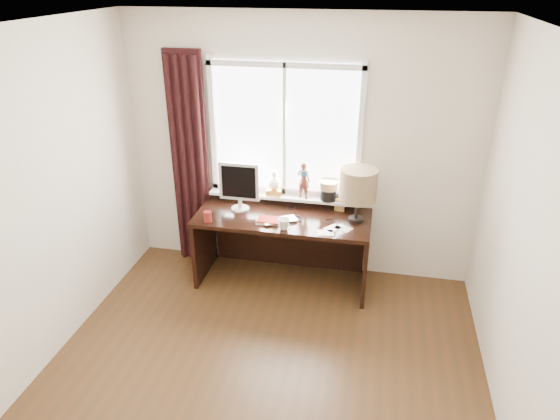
% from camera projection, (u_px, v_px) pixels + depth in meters
% --- Properties ---
extents(floor, '(3.50, 4.00, 0.00)m').
position_uv_depth(floor, '(253.00, 403.00, 3.72)').
color(floor, '#4E2E16').
rests_on(floor, ground).
extents(ceiling, '(3.50, 4.00, 0.00)m').
position_uv_depth(ceiling, '(241.00, 36.00, 2.58)').
color(ceiling, white).
rests_on(ceiling, wall_back).
extents(wall_back, '(3.50, 0.00, 2.60)m').
position_uv_depth(wall_back, '(300.00, 151.00, 4.91)').
color(wall_back, beige).
rests_on(wall_back, ground).
extents(wall_left, '(0.00, 4.00, 2.60)m').
position_uv_depth(wall_left, '(5.00, 226.00, 3.47)').
color(wall_left, beige).
rests_on(wall_left, ground).
extents(wall_right, '(0.00, 4.00, 2.60)m').
position_uv_depth(wall_right, '(546.00, 284.00, 2.83)').
color(wall_right, beige).
rests_on(wall_right, ground).
extents(laptop, '(0.39, 0.34, 0.03)m').
position_uv_depth(laptop, '(280.00, 221.00, 4.73)').
color(laptop, silver).
rests_on(laptop, desk).
extents(mug, '(0.15, 0.15, 0.11)m').
position_uv_depth(mug, '(284.00, 224.00, 4.58)').
color(mug, white).
rests_on(mug, desk).
extents(red_cup, '(0.08, 0.08, 0.10)m').
position_uv_depth(red_cup, '(208.00, 216.00, 4.72)').
color(red_cup, maroon).
rests_on(red_cup, desk).
extents(window, '(1.52, 0.22, 1.40)m').
position_uv_depth(window, '(285.00, 151.00, 4.89)').
color(window, white).
rests_on(window, ground).
extents(curtain, '(0.38, 0.09, 2.25)m').
position_uv_depth(curtain, '(190.00, 163.00, 5.12)').
color(curtain, black).
rests_on(curtain, floor).
extents(desk, '(1.70, 0.70, 0.75)m').
position_uv_depth(desk, '(285.00, 233.00, 5.04)').
color(desk, black).
rests_on(desk, floor).
extents(monitor, '(0.40, 0.18, 0.49)m').
position_uv_depth(monitor, '(239.00, 184.00, 4.86)').
color(monitor, beige).
rests_on(monitor, desk).
extents(notebook_stack, '(0.24, 0.19, 0.03)m').
position_uv_depth(notebook_stack, '(268.00, 220.00, 4.73)').
color(notebook_stack, beige).
rests_on(notebook_stack, desk).
extents(brush_holder, '(0.09, 0.09, 0.25)m').
position_uv_depth(brush_holder, '(339.00, 203.00, 4.96)').
color(brush_holder, black).
rests_on(brush_holder, desk).
extents(icon_frame, '(0.10, 0.04, 0.13)m').
position_uv_depth(icon_frame, '(340.00, 205.00, 4.91)').
color(icon_frame, gold).
rests_on(icon_frame, desk).
extents(table_lamp, '(0.35, 0.35, 0.52)m').
position_uv_depth(table_lamp, '(358.00, 185.00, 4.60)').
color(table_lamp, black).
rests_on(table_lamp, desk).
extents(loose_papers, '(0.33, 0.27, 0.00)m').
position_uv_depth(loose_papers, '(334.00, 230.00, 4.59)').
color(loose_papers, white).
rests_on(loose_papers, desk).
extents(desk_cables, '(0.54, 0.38, 0.01)m').
position_uv_depth(desk_cables, '(305.00, 217.00, 4.82)').
color(desk_cables, black).
rests_on(desk_cables, desk).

